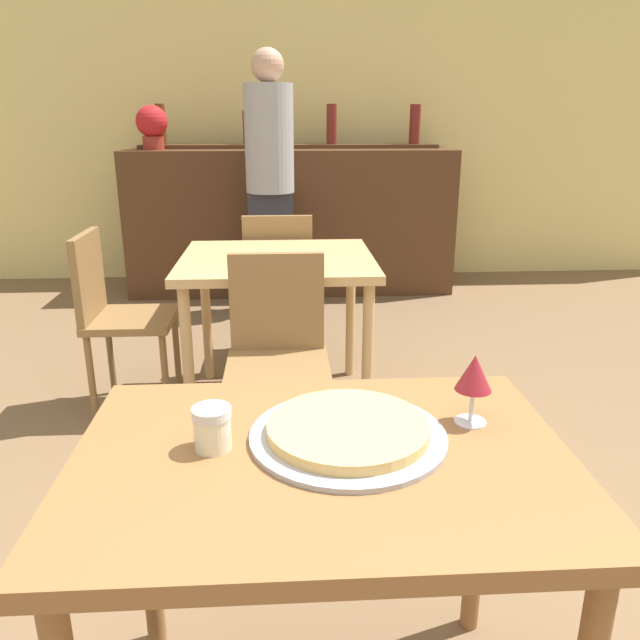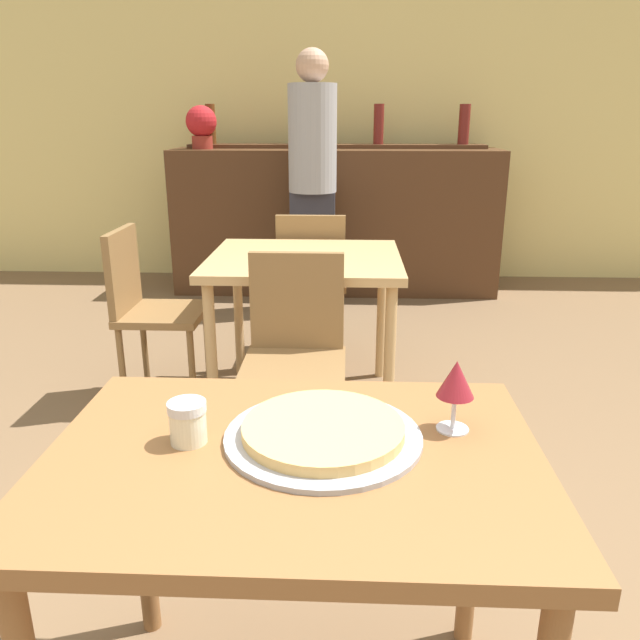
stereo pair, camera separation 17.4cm
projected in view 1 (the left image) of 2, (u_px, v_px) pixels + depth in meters
The scene contains 13 objects.
wall_back at pixel (289, 115), 5.31m from camera, with size 8.00×0.05×2.80m.
dining_table_near at pixel (322, 493), 1.28m from camera, with size 1.00×0.72×0.75m.
dining_table_far at pixel (277, 276), 2.97m from camera, with size 0.91×0.83×0.76m.
bar_counter at pixel (291, 221), 5.09m from camera, with size 2.60×0.56×1.14m.
bar_back_shelf at pixel (294, 140), 5.03m from camera, with size 2.39×0.24×0.34m.
chair_far_side_front at pixel (278, 348), 2.46m from camera, with size 0.40×0.40×0.88m.
chair_far_side_back at pixel (278, 276), 3.57m from camera, with size 0.40×0.40×0.88m.
chair_far_side_left at pixel (115, 308), 2.97m from camera, with size 0.40×0.40×0.88m.
pizza_tray at pixel (348, 431), 1.30m from camera, with size 0.41×0.41×0.04m.
cheese_shaker at pixel (212, 428), 1.26m from camera, with size 0.08×0.08×0.09m.
person_standing at pixel (270, 174), 4.40m from camera, with size 0.34×0.34×1.83m.
wine_glass at pixel (474, 375), 1.34m from camera, with size 0.08×0.08×0.16m.
potted_plant at pixel (152, 125), 4.75m from camera, with size 0.24×0.24×0.33m.
Camera 1 is at (-0.07, -1.10, 1.40)m, focal length 35.00 mm.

